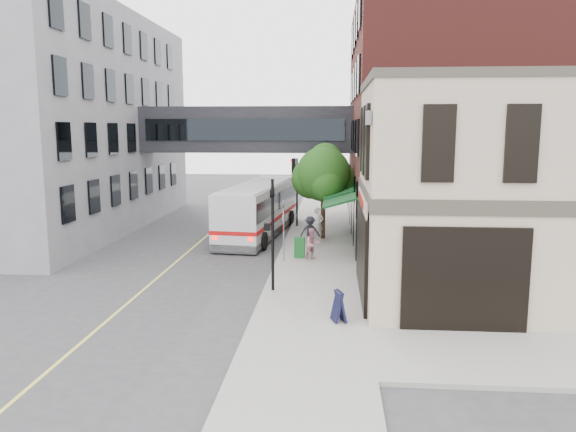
% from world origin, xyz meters
% --- Properties ---
extents(ground, '(120.00, 120.00, 0.00)m').
position_xyz_m(ground, '(0.00, 0.00, 0.00)').
color(ground, '#38383A').
rests_on(ground, ground).
extents(sidewalk_main, '(4.00, 60.00, 0.15)m').
position_xyz_m(sidewalk_main, '(2.00, 14.00, 0.07)').
color(sidewalk_main, gray).
rests_on(sidewalk_main, ground).
extents(corner_building, '(10.19, 8.12, 8.45)m').
position_xyz_m(corner_building, '(8.97, 2.00, 4.21)').
color(corner_building, '#B9A28D').
rests_on(corner_building, ground).
extents(brick_building, '(13.76, 18.00, 14.00)m').
position_xyz_m(brick_building, '(9.98, 15.00, 6.99)').
color(brick_building, '#521D19').
rests_on(brick_building, ground).
extents(opposite_building, '(14.00, 24.00, 14.00)m').
position_xyz_m(opposite_building, '(-17.00, 16.00, 7.00)').
color(opposite_building, slate).
rests_on(opposite_building, ground).
extents(skyway_bridge, '(14.00, 3.18, 3.00)m').
position_xyz_m(skyway_bridge, '(-3.00, 18.00, 6.50)').
color(skyway_bridge, black).
rests_on(skyway_bridge, ground).
extents(traffic_signal_near, '(0.44, 0.22, 4.60)m').
position_xyz_m(traffic_signal_near, '(0.37, 2.00, 2.98)').
color(traffic_signal_near, black).
rests_on(traffic_signal_near, sidewalk_main).
extents(traffic_signal_far, '(0.53, 0.28, 4.50)m').
position_xyz_m(traffic_signal_far, '(0.26, 17.00, 3.34)').
color(traffic_signal_far, black).
rests_on(traffic_signal_far, sidewalk_main).
extents(street_sign_pole, '(0.08, 0.75, 3.00)m').
position_xyz_m(street_sign_pole, '(0.39, 7.00, 1.93)').
color(street_sign_pole, gray).
rests_on(street_sign_pole, sidewalk_main).
extents(street_tree, '(3.80, 3.20, 5.60)m').
position_xyz_m(street_tree, '(2.19, 13.22, 3.91)').
color(street_tree, '#382619').
rests_on(street_tree, sidewalk_main).
extents(lane_marking, '(0.12, 40.00, 0.01)m').
position_xyz_m(lane_marking, '(-5.00, 10.00, 0.01)').
color(lane_marking, '#D8CC4C').
rests_on(lane_marking, ground).
extents(bus, '(3.86, 11.93, 3.15)m').
position_xyz_m(bus, '(-1.79, 14.39, 1.77)').
color(bus, silver).
rests_on(bus, ground).
extents(pedestrian_a, '(0.78, 0.58, 1.95)m').
position_xyz_m(pedestrian_a, '(1.90, 12.12, 1.12)').
color(pedestrian_a, silver).
rests_on(pedestrian_a, sidewalk_main).
extents(pedestrian_b, '(0.97, 0.92, 1.58)m').
position_xyz_m(pedestrian_b, '(1.78, 7.44, 0.94)').
color(pedestrian_b, '#CB8396').
rests_on(pedestrian_b, sidewalk_main).
extents(pedestrian_c, '(1.18, 0.80, 1.70)m').
position_xyz_m(pedestrian_c, '(1.54, 10.40, 1.00)').
color(pedestrian_c, black).
rests_on(pedestrian_c, sidewalk_main).
extents(newspaper_box, '(0.53, 0.47, 1.03)m').
position_xyz_m(newspaper_box, '(1.13, 7.86, 0.66)').
color(newspaper_box, '#14581F').
rests_on(newspaper_box, sidewalk_main).
extents(sandwich_board, '(0.56, 0.68, 1.06)m').
position_xyz_m(sandwich_board, '(3.01, -1.50, 0.68)').
color(sandwich_board, black).
rests_on(sandwich_board, sidewalk_main).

